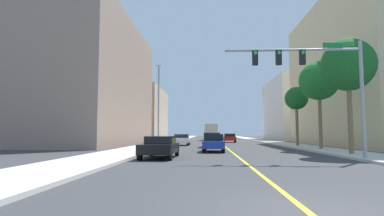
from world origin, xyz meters
TOP-DOWN VIEW (x-y plane):
  - ground at (0.00, 42.00)m, footprint 192.00×192.00m
  - sidewalk_left at (-8.19, 42.00)m, footprint 3.65×168.00m
  - sidewalk_right at (8.19, 42.00)m, footprint 3.65×168.00m
  - lane_marking_center at (0.00, 42.00)m, footprint 0.16×144.00m
  - building_left_near at (-17.83, 34.04)m, footprint 12.18×26.90m
  - building_left_far at (-18.44, 60.22)m, footprint 13.39×19.75m
  - building_right_near at (18.26, 31.72)m, footprint 13.03×26.35m
  - building_right_far at (20.54, 60.17)m, footprint 17.60×20.28m
  - traffic_signal_mast at (4.29, 11.31)m, footprint 7.79×0.36m
  - street_lamp at (-6.86, 24.30)m, footprint 0.56×0.28m
  - palm_near at (7.71, 14.99)m, footprint 3.59×3.59m
  - palm_mid at (8.10, 21.60)m, footprint 3.51×3.51m
  - palm_far at (7.95, 28.20)m, footprint 2.54×2.54m
  - car_black at (-4.89, 12.66)m, footprint 2.03×4.38m
  - car_green at (-1.08, 39.00)m, footprint 2.13×4.59m
  - car_white at (-5.10, 31.46)m, footprint 1.93×4.03m
  - car_blue at (-1.44, 19.11)m, footprint 1.85×4.40m
  - car_yellow at (-1.49, 26.39)m, footprint 1.96×3.84m
  - car_red at (1.61, 43.28)m, footprint 2.04×3.89m
  - delivery_truck at (-1.26, 53.77)m, footprint 2.47×7.37m

SIDE VIEW (x-z plane):
  - ground at x=0.00m, z-range 0.00..0.00m
  - lane_marking_center at x=0.00m, z-range 0.00..0.01m
  - sidewalk_left at x=-8.19m, z-range 0.00..0.15m
  - sidewalk_right at x=8.19m, z-range 0.00..0.15m
  - car_black at x=-4.89m, z-range 0.04..1.38m
  - car_white at x=-5.10m, z-range 0.04..1.40m
  - car_red at x=1.61m, z-range 0.03..1.42m
  - car_green at x=-1.08m, z-range 0.01..1.47m
  - car_blue at x=-1.44m, z-range 0.03..1.48m
  - car_yellow at x=-1.49m, z-range 0.02..1.57m
  - delivery_truck at x=-1.26m, z-range 0.10..3.26m
  - street_lamp at x=-6.86m, z-range 0.58..8.83m
  - traffic_signal_mast at x=4.29m, z-range 1.68..8.33m
  - palm_far at x=7.95m, z-range 2.04..8.52m
  - building_left_far at x=-18.44m, z-range 0.00..11.04m
  - palm_near at x=7.71m, z-range 2.23..10.08m
  - palm_mid at x=8.10m, z-range 2.26..10.09m
  - building_right_far at x=20.54m, z-range 0.00..12.81m
  - building_left_near at x=-17.83m, z-range 0.00..16.15m
  - building_right_near at x=18.26m, z-range 0.00..17.80m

